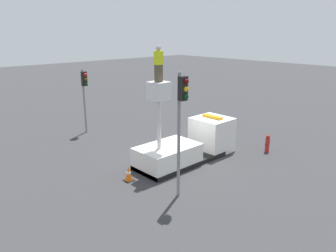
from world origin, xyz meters
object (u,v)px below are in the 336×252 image
(worker, at_px, (159,64))
(traffic_light_across, at_px, (84,88))
(traffic_cone_rear, at_px, (129,174))
(bucket_truck, at_px, (189,145))
(fire_hydrant, at_px, (267,144))
(traffic_light_pole, at_px, (181,112))

(worker, height_order, traffic_light_across, worker)
(worker, height_order, traffic_cone_rear, worker)
(bucket_truck, relative_size, fire_hydrant, 5.85)
(bucket_truck, xyz_separation_m, worker, (-2.29, 0.00, 4.77))
(traffic_light_pole, bearing_deg, worker, 66.32)
(traffic_light_across, relative_size, traffic_cone_rear, 5.96)
(bucket_truck, relative_size, worker, 3.71)
(traffic_light_across, bearing_deg, fire_hydrant, -61.45)
(traffic_light_across, bearing_deg, worker, -94.07)
(bucket_truck, distance_m, traffic_cone_rear, 4.30)
(bucket_truck, xyz_separation_m, traffic_light_across, (-1.68, 8.66, 2.40))
(bucket_truck, xyz_separation_m, fire_hydrant, (4.39, -2.49, -0.33))
(fire_hydrant, bearing_deg, traffic_light_across, 118.55)
(traffic_cone_rear, bearing_deg, fire_hydrant, -16.56)
(bucket_truck, xyz_separation_m, traffic_cone_rear, (-4.27, 0.08, -0.51))
(traffic_light_pole, distance_m, traffic_cone_rear, 4.67)
(worker, xyz_separation_m, fire_hydrant, (6.68, -2.49, -5.11))
(fire_hydrant, bearing_deg, worker, 159.54)
(worker, relative_size, traffic_light_pole, 0.31)
(bucket_truck, bearing_deg, traffic_light_pole, -141.37)
(bucket_truck, xyz_separation_m, traffic_light_pole, (-3.53, -2.82, 3.07))
(bucket_truck, distance_m, fire_hydrant, 5.06)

